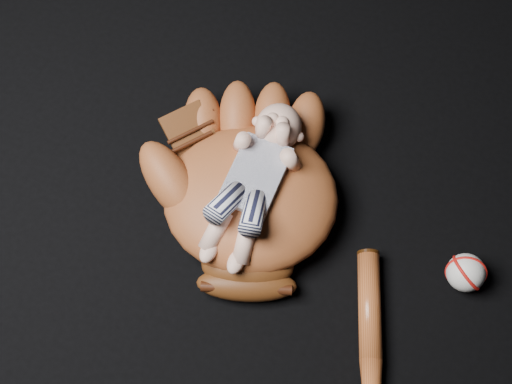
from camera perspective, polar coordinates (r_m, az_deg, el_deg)
baseball_glove at (r=1.44m, az=-0.43°, el=-0.19°), size 0.60×0.63×0.16m
newborn_baby at (r=1.39m, az=-0.46°, el=0.40°), size 0.17×0.36×0.14m
baseball_bat at (r=1.41m, az=9.21°, el=-14.20°), size 0.22×0.47×0.04m
baseball at (r=1.48m, az=16.45°, el=-6.21°), size 0.10×0.10×0.08m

